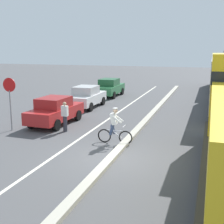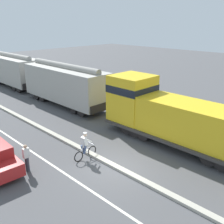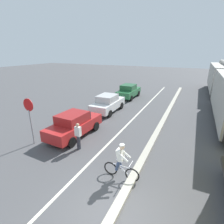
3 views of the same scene
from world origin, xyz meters
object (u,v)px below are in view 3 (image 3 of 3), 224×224
(parked_car_green, at_px, (129,91))
(pedestrian_by_cars, at_px, (78,136))
(parked_car_red, at_px, (74,124))
(parked_car_white, at_px, (108,103))
(hopper_car_middle, at_px, (223,78))
(cyclist, at_px, (121,162))
(stop_sign, at_px, (29,113))

(parked_car_green, xyz_separation_m, pedestrian_by_cars, (1.53, -12.33, 0.03))
(parked_car_red, relative_size, parked_car_white, 1.02)
(hopper_car_middle, distance_m, parked_car_red, 21.35)
(hopper_car_middle, xyz_separation_m, parked_car_red, (-10.02, -18.81, -1.26))
(cyclist, bearing_deg, hopper_car_middle, 75.31)
(pedestrian_by_cars, bearing_deg, parked_car_green, 97.09)
(stop_sign, bearing_deg, hopper_car_middle, 60.74)
(hopper_car_middle, height_order, parked_car_red, hopper_car_middle)
(parked_car_red, relative_size, parked_car_green, 1.01)
(hopper_car_middle, xyz_separation_m, parked_car_green, (-10.29, -7.77, -1.26))
(parked_car_red, distance_m, stop_sign, 2.82)
(parked_car_green, xyz_separation_m, stop_sign, (-1.35, -13.01, 1.21))
(parked_car_green, relative_size, stop_sign, 1.46)
(hopper_car_middle, relative_size, parked_car_green, 2.51)
(stop_sign, bearing_deg, parked_car_green, 84.06)
(pedestrian_by_cars, bearing_deg, hopper_car_middle, 66.47)
(parked_car_green, height_order, pedestrian_by_cars, same)
(pedestrian_by_cars, bearing_deg, parked_car_white, 102.55)
(parked_car_green, bearing_deg, parked_car_white, -89.52)
(hopper_car_middle, relative_size, cyclist, 6.18)
(parked_car_green, bearing_deg, parked_car_red, -88.61)
(cyclist, height_order, stop_sign, stop_sign)
(parked_car_white, relative_size, parked_car_green, 1.00)
(hopper_car_middle, bearing_deg, parked_car_red, -118.03)
(parked_car_red, distance_m, parked_car_green, 11.05)
(parked_car_red, bearing_deg, parked_car_white, 92.36)
(parked_car_white, bearing_deg, cyclist, -59.48)
(parked_car_red, bearing_deg, hopper_car_middle, 61.97)
(parked_car_green, relative_size, pedestrian_by_cars, 2.60)
(parked_car_red, height_order, parked_car_green, same)
(pedestrian_by_cars, bearing_deg, cyclist, -21.05)
(hopper_car_middle, relative_size, parked_car_white, 2.52)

